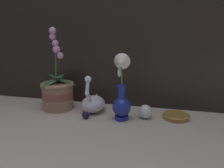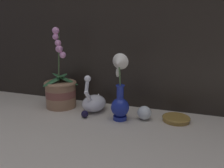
{
  "view_description": "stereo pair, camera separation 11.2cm",
  "coord_description": "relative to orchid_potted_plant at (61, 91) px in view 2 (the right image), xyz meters",
  "views": [
    {
      "loc": [
        0.26,
        -0.91,
        0.42
      ],
      "look_at": [
        -0.0,
        0.15,
        0.16
      ],
      "focal_mm": 35.0,
      "sensor_mm": 36.0,
      "label": 1
    },
    {
      "loc": [
        0.37,
        -0.88,
        0.42
      ],
      "look_at": [
        -0.0,
        0.15,
        0.16
      ],
      "focal_mm": 35.0,
      "sensor_mm": 36.0,
      "label": 2
    }
  ],
  "objects": [
    {
      "name": "ground_plane",
      "position": [
        0.32,
        -0.15,
        -0.1
      ],
      "size": [
        2.8,
        2.8,
        0.0
      ],
      "primitive_type": "plane",
      "color": "#BCB2A3"
    },
    {
      "name": "orchid_potted_plant",
      "position": [
        0.0,
        0.0,
        0.0
      ],
      "size": [
        0.2,
        0.21,
        0.45
      ],
      "color": "#9E7556",
      "rests_on": "ground_plane"
    },
    {
      "name": "swan_figurine",
      "position": [
        0.21,
        0.0,
        -0.05
      ],
      "size": [
        0.13,
        0.2,
        0.21
      ],
      "color": "white",
      "rests_on": "ground_plane"
    },
    {
      "name": "blue_vase",
      "position": [
        0.38,
        -0.07,
        0.02
      ],
      "size": [
        0.09,
        0.1,
        0.33
      ],
      "color": "navy",
      "rests_on": "ground_plane"
    },
    {
      "name": "glass_sphere",
      "position": [
        0.49,
        -0.03,
        -0.06
      ],
      "size": [
        0.07,
        0.07,
        0.07
      ],
      "color": "silver",
      "rests_on": "ground_plane"
    },
    {
      "name": "amber_dish",
      "position": [
        0.64,
        0.01,
        -0.08
      ],
      "size": [
        0.13,
        0.13,
        0.02
      ],
      "color": "olive",
      "rests_on": "ground_plane"
    },
    {
      "name": "glass_bauble",
      "position": [
        0.2,
        -0.1,
        -0.08
      ],
      "size": [
        0.04,
        0.04,
        0.04
      ],
      "color": "#191433",
      "rests_on": "ground_plane"
    }
  ]
}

